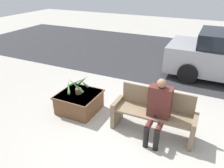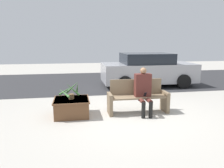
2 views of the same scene
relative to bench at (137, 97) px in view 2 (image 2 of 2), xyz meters
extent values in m
plane|color=#ADA89E|center=(-0.21, -0.30, -0.43)|extent=(30.00, 30.00, 0.00)
cube|color=#2D2D30|center=(-0.21, 5.10, -0.43)|extent=(20.00, 6.00, 0.01)
cube|color=#7A664C|center=(-0.79, -0.06, -0.15)|extent=(0.09, 0.50, 0.58)
cube|color=#7A664C|center=(0.79, -0.06, -0.15)|extent=(0.09, 0.50, 0.58)
cube|color=#7A664C|center=(0.00, -0.06, 0.02)|extent=(1.49, 0.46, 0.04)
cube|color=#7A664C|center=(0.00, 0.17, 0.26)|extent=(1.49, 0.04, 0.44)
cube|color=#51231E|center=(0.11, -0.09, 0.36)|extent=(0.44, 0.22, 0.62)
sphere|color=#8C6647|center=(0.11, -0.11, 0.75)|extent=(0.17, 0.17, 0.17)
cylinder|color=#51231E|center=(0.01, -0.31, -0.01)|extent=(0.11, 0.42, 0.11)
cylinder|color=#51231E|center=(0.21, -0.31, -0.01)|extent=(0.11, 0.42, 0.11)
cylinder|color=black|center=(0.01, -0.52, -0.22)|extent=(0.10, 0.10, 0.43)
cylinder|color=black|center=(0.21, -0.52, -0.22)|extent=(0.10, 0.10, 0.43)
cube|color=black|center=(0.11, -0.32, 0.15)|extent=(0.07, 0.09, 0.12)
cube|color=brown|center=(-1.82, 0.01, -0.20)|extent=(0.88, 0.85, 0.46)
cube|color=brown|center=(-1.82, 0.01, 0.00)|extent=(0.93, 0.90, 0.04)
cylinder|color=brown|center=(-1.82, 0.01, 0.09)|extent=(0.14, 0.14, 0.13)
cone|color=#427538|center=(-1.66, 0.03, 0.31)|extent=(0.09, 0.37, 0.36)
cone|color=#427538|center=(-1.78, 0.17, 0.31)|extent=(0.38, 0.14, 0.35)
cone|color=#427538|center=(-1.97, 0.17, 0.22)|extent=(0.36, 0.36, 0.19)
cone|color=#427538|center=(-1.99, -0.11, 0.22)|extent=(0.31, 0.40, 0.19)
cone|color=#427538|center=(-1.77, -0.14, 0.32)|extent=(0.36, 0.16, 0.36)
cube|color=#99999E|center=(1.55, 3.63, 0.17)|extent=(4.09, 1.80, 0.81)
cube|color=black|center=(1.45, 3.63, 0.80)|extent=(2.13, 1.66, 0.45)
cylinder|color=black|center=(2.82, 2.73, -0.13)|extent=(0.60, 0.18, 0.60)
cylinder|color=black|center=(2.82, 4.53, -0.13)|extent=(0.60, 0.18, 0.60)
cylinder|color=black|center=(0.28, 2.73, -0.13)|extent=(0.60, 0.18, 0.60)
cylinder|color=black|center=(0.28, 4.53, -0.13)|extent=(0.60, 0.18, 0.60)
camera|label=1|loc=(0.83, -3.70, 2.48)|focal=35.00mm
camera|label=2|loc=(-1.70, -5.70, 1.52)|focal=35.00mm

